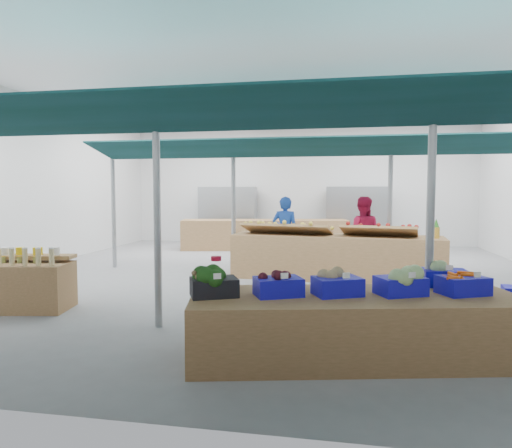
% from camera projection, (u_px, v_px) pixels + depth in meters
% --- Properties ---
extents(floor, '(13.00, 13.00, 0.00)m').
position_uv_depth(floor, '(273.00, 276.00, 9.99)').
color(floor, slate).
rests_on(floor, ground).
extents(hall, '(13.00, 13.00, 13.00)m').
position_uv_depth(hall, '(282.00, 159.00, 11.21)').
color(hall, silver).
rests_on(hall, ground).
extents(pole_grid, '(10.00, 4.60, 3.00)m').
position_uv_depth(pole_grid, '(301.00, 194.00, 8.01)').
color(pole_grid, gray).
rests_on(pole_grid, floor).
extents(awnings, '(9.50, 7.08, 0.30)m').
position_uv_depth(awnings, '(302.00, 138.00, 7.94)').
color(awnings, '#0A2D2B').
rests_on(awnings, pole_grid).
extents(back_shelving_left, '(2.00, 0.50, 2.00)m').
position_uv_depth(back_shelving_left, '(228.00, 216.00, 16.25)').
color(back_shelving_left, '#B23F33').
rests_on(back_shelving_left, floor).
extents(back_shelving_right, '(2.00, 0.50, 2.00)m').
position_uv_depth(back_shelving_right, '(357.00, 217.00, 15.45)').
color(back_shelving_right, '#B23F33').
rests_on(back_shelving_right, floor).
extents(bottle_shelf, '(1.75, 1.26, 1.01)m').
position_uv_depth(bottle_shelf, '(17.00, 284.00, 7.15)').
color(bottle_shelf, brown).
rests_on(bottle_shelf, floor).
extents(veg_counter, '(3.79, 1.95, 0.70)m').
position_uv_depth(veg_counter, '(355.00, 326.00, 5.06)').
color(veg_counter, brown).
rests_on(veg_counter, floor).
extents(fruit_counter, '(4.42, 1.42, 0.93)m').
position_uv_depth(fruit_counter, '(335.00, 257.00, 9.63)').
color(fruit_counter, brown).
rests_on(fruit_counter, floor).
extents(far_counter, '(5.39, 2.01, 0.95)m').
position_uv_depth(far_counter, '(265.00, 235.00, 14.68)').
color(far_counter, brown).
rests_on(far_counter, floor).
extents(vendor_left, '(0.67, 0.47, 1.74)m').
position_uv_depth(vendor_left, '(285.00, 233.00, 10.90)').
color(vendor_left, '#173C99').
rests_on(vendor_left, floor).
extents(vendor_right, '(0.90, 0.73, 1.74)m').
position_uv_depth(vendor_right, '(362.00, 234.00, 10.57)').
color(vendor_right, '#A8143B').
rests_on(vendor_right, floor).
extents(crate_broccoli, '(0.60, 0.53, 0.35)m').
position_uv_depth(crate_broccoli, '(214.00, 282.00, 4.97)').
color(crate_broccoli, black).
rests_on(crate_broccoli, veg_counter).
extents(crate_beets, '(0.60, 0.53, 0.29)m').
position_uv_depth(crate_beets, '(278.00, 284.00, 4.99)').
color(crate_beets, '#1310B4').
rests_on(crate_beets, veg_counter).
extents(crate_celeriac, '(0.60, 0.53, 0.31)m').
position_uv_depth(crate_celeriac, '(337.00, 282.00, 5.02)').
color(crate_celeriac, '#1310B4').
rests_on(crate_celeriac, veg_counter).
extents(crate_cabbage, '(0.60, 0.53, 0.35)m').
position_uv_depth(crate_cabbage, '(400.00, 281.00, 5.04)').
color(crate_cabbage, '#1310B4').
rests_on(crate_cabbage, veg_counter).
extents(crate_carrots, '(0.60, 0.53, 0.29)m').
position_uv_depth(crate_carrots, '(463.00, 284.00, 5.07)').
color(crate_carrots, '#1310B4').
rests_on(crate_carrots, veg_counter).
extents(sparrow, '(0.12, 0.09, 0.11)m').
position_uv_depth(sparrow, '(198.00, 276.00, 4.83)').
color(sparrow, brown).
rests_on(sparrow, crate_broccoli).
extents(pole_ribbon, '(0.12, 0.12, 0.28)m').
position_uv_depth(pole_ribbon, '(216.00, 260.00, 5.07)').
color(pole_ribbon, red).
rests_on(pole_ribbon, pole_grid).
extents(apple_heap_yellow, '(2.00, 1.03, 0.27)m').
position_uv_depth(apple_heap_yellow, '(287.00, 227.00, 9.76)').
color(apple_heap_yellow, '#997247').
rests_on(apple_heap_yellow, fruit_counter).
extents(apple_heap_red, '(1.60, 0.96, 0.27)m').
position_uv_depth(apple_heap_red, '(379.00, 229.00, 9.25)').
color(apple_heap_red, '#997247').
rests_on(apple_heap_red, fruit_counter).
extents(pineapple, '(0.14, 0.14, 0.39)m').
position_uv_depth(pineapple, '(436.00, 229.00, 8.96)').
color(pineapple, '#8C6019').
rests_on(pineapple, fruit_counter).
extents(crate_extra, '(0.50, 0.40, 0.32)m').
position_uv_depth(crate_extra, '(445.00, 274.00, 5.52)').
color(crate_extra, '#1310B4').
rests_on(crate_extra, veg_counter).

